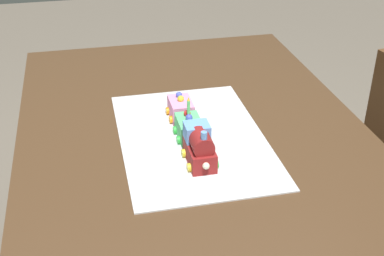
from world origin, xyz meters
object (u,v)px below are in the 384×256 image
cake_locomotive (200,146)px  cake_car_flatbed_mint_green (189,128)px  dining_table (192,157)px  birthday_candle (189,105)px  cake_car_gondola_bubblegum (181,109)px

cake_locomotive → cake_car_flatbed_mint_green: cake_locomotive is taller
dining_table → cake_car_flatbed_mint_green: 0.15m
cake_locomotive → dining_table: bearing=-6.7°
cake_locomotive → cake_car_flatbed_mint_green: 0.13m
cake_car_flatbed_mint_green → birthday_candle: 0.07m
cake_car_flatbed_mint_green → cake_car_gondola_bubblegum: 0.12m
cake_locomotive → cake_car_gondola_bubblegum: size_ratio=1.40×
dining_table → cake_locomotive: cake_locomotive is taller
dining_table → birthday_candle: 0.22m
dining_table → cake_car_gondola_bubblegum: 0.15m
cake_car_gondola_bubblegum → cake_car_flatbed_mint_green: bearing=180.0°
cake_locomotive → birthday_candle: size_ratio=2.73×
dining_table → cake_car_gondola_bubblegum: size_ratio=14.00×
dining_table → birthday_candle: birthday_candle is taller
cake_locomotive → birthday_candle: birthday_candle is taller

